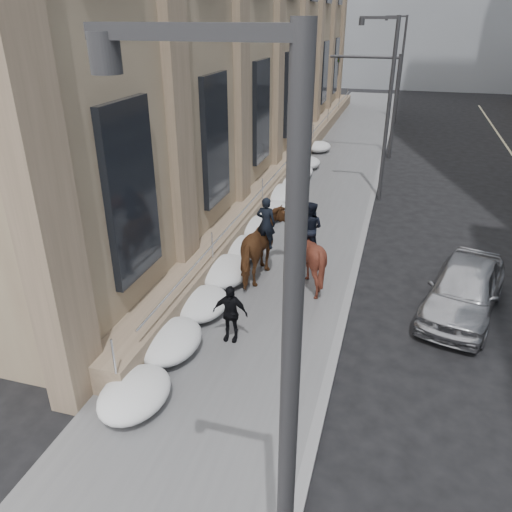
# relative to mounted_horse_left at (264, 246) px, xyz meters

# --- Properties ---
(ground) EXTENTS (140.00, 140.00, 0.00)m
(ground) POSITION_rel_mounted_horse_left_xyz_m (0.24, -4.61, -1.27)
(ground) COLOR black
(ground) RESTS_ON ground
(sidewalk) EXTENTS (5.00, 80.00, 0.12)m
(sidewalk) POSITION_rel_mounted_horse_left_xyz_m (0.24, 5.39, -1.21)
(sidewalk) COLOR #545456
(sidewalk) RESTS_ON ground
(curb) EXTENTS (0.24, 80.00, 0.12)m
(curb) POSITION_rel_mounted_horse_left_xyz_m (2.86, 5.39, -1.21)
(curb) COLOR slate
(curb) RESTS_ON ground
(streetlight_near) EXTENTS (1.71, 0.24, 8.00)m
(streetlight_near) POSITION_rel_mounted_horse_left_xyz_m (2.98, -10.61, 3.31)
(streetlight_near) COLOR #2D2D30
(streetlight_near) RESTS_ON ground
(streetlight_mid) EXTENTS (1.71, 0.24, 8.00)m
(streetlight_mid) POSITION_rel_mounted_horse_left_xyz_m (2.98, 9.39, 3.31)
(streetlight_mid) COLOR #2D2D30
(streetlight_mid) RESTS_ON ground
(streetlight_far) EXTENTS (1.71, 0.24, 8.00)m
(streetlight_far) POSITION_rel_mounted_horse_left_xyz_m (2.98, 29.39, 3.31)
(streetlight_far) COLOR #2D2D30
(streetlight_far) RESTS_ON ground
(traffic_signal) EXTENTS (4.10, 0.22, 6.00)m
(traffic_signal) POSITION_rel_mounted_horse_left_xyz_m (2.31, 17.39, 2.74)
(traffic_signal) COLOR #2D2D30
(traffic_signal) RESTS_ON ground
(snow_bank) EXTENTS (1.70, 18.10, 0.76)m
(snow_bank) POSITION_rel_mounted_horse_left_xyz_m (-1.18, 3.50, -0.80)
(snow_bank) COLOR silver
(snow_bank) RESTS_ON sidewalk
(mounted_horse_left) EXTENTS (1.28, 2.64, 2.75)m
(mounted_horse_left) POSITION_rel_mounted_horse_left_xyz_m (0.00, 0.00, 0.00)
(mounted_horse_left) COLOR #492A15
(mounted_horse_left) RESTS_ON sidewalk
(mounted_horse_right) EXTENTS (1.97, 2.15, 2.71)m
(mounted_horse_right) POSITION_rel_mounted_horse_left_xyz_m (1.41, 0.07, 0.00)
(mounted_horse_right) COLOR #3F1A12
(mounted_horse_right) RESTS_ON sidewalk
(pedestrian) EXTENTS (0.97, 0.44, 1.62)m
(pedestrian) POSITION_rel_mounted_horse_left_xyz_m (0.07, -3.63, -0.34)
(pedestrian) COLOR black
(pedestrian) RESTS_ON sidewalk
(car_silver) EXTENTS (3.03, 5.02, 1.60)m
(car_silver) POSITION_rel_mounted_horse_left_xyz_m (6.14, -0.29, -0.47)
(car_silver) COLOR #9C9DA3
(car_silver) RESTS_ON ground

